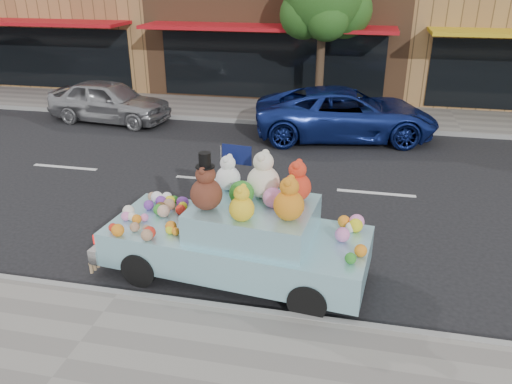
% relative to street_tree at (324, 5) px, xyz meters
% --- Properties ---
extents(ground, '(120.00, 120.00, 0.00)m').
position_rel_street_tree_xyz_m(ground, '(-2.03, -6.55, -3.69)').
color(ground, black).
rests_on(ground, ground).
extents(near_sidewalk, '(60.00, 3.00, 0.12)m').
position_rel_street_tree_xyz_m(near_sidewalk, '(-2.03, -13.05, -3.63)').
color(near_sidewalk, gray).
rests_on(near_sidewalk, ground).
extents(far_sidewalk, '(60.00, 3.00, 0.12)m').
position_rel_street_tree_xyz_m(far_sidewalk, '(-2.03, -0.05, -3.63)').
color(far_sidewalk, gray).
rests_on(far_sidewalk, ground).
extents(near_kerb, '(60.00, 0.12, 0.13)m').
position_rel_street_tree_xyz_m(near_kerb, '(-2.03, -11.55, -3.63)').
color(near_kerb, gray).
rests_on(near_kerb, ground).
extents(far_kerb, '(60.00, 0.12, 0.13)m').
position_rel_street_tree_xyz_m(far_kerb, '(-2.03, -1.55, -3.63)').
color(far_kerb, gray).
rests_on(far_kerb, ground).
extents(street_tree, '(3.00, 2.70, 5.22)m').
position_rel_street_tree_xyz_m(street_tree, '(0.00, 0.00, 0.00)').
color(street_tree, '#38281C').
rests_on(street_tree, ground).
extents(car_silver, '(4.31, 2.12, 1.41)m').
position_rel_street_tree_xyz_m(car_silver, '(-6.86, -2.28, -2.99)').
color(car_silver, '#A0A0A4').
rests_on(car_silver, ground).
extents(car_blue, '(5.82, 3.45, 1.52)m').
position_rel_street_tree_xyz_m(car_blue, '(1.02, -2.44, -2.93)').
color(car_blue, navy).
rests_on(car_blue, ground).
extents(art_car, '(4.64, 2.20, 2.28)m').
position_rel_street_tree_xyz_m(art_car, '(-0.35, -10.48, -2.90)').
color(art_car, black).
rests_on(art_car, ground).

